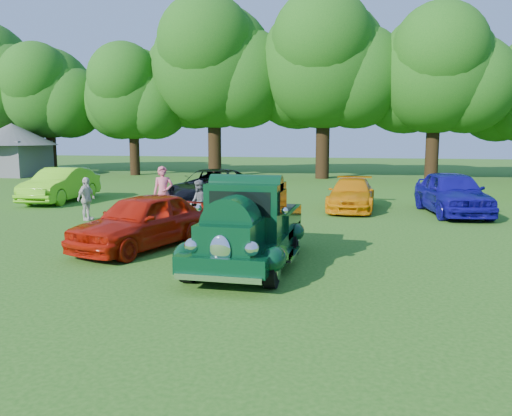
% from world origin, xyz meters
% --- Properties ---
extents(ground, '(120.00, 120.00, 0.00)m').
position_xyz_m(ground, '(0.00, 0.00, 0.00)').
color(ground, '#215313').
rests_on(ground, ground).
extents(hero_pickup, '(2.26, 4.85, 1.90)m').
position_xyz_m(hero_pickup, '(1.35, -0.67, 0.82)').
color(hero_pickup, black).
rests_on(hero_pickup, ground).
extents(red_convertible, '(2.81, 4.53, 1.44)m').
position_xyz_m(red_convertible, '(-1.78, 0.39, 0.72)').
color(red_convertible, '#A51507').
rests_on(red_convertible, ground).
extents(back_car_lime, '(1.95, 4.72, 1.52)m').
position_xyz_m(back_car_lime, '(-9.52, 8.31, 0.76)').
color(back_car_lime, '#5FC019').
rests_on(back_car_lime, ground).
extents(back_car_black, '(2.70, 5.64, 1.55)m').
position_xyz_m(back_car_black, '(-2.36, 8.28, 0.78)').
color(back_car_black, black).
rests_on(back_car_black, ground).
extents(back_car_orange, '(1.85, 4.33, 1.25)m').
position_xyz_m(back_car_orange, '(3.31, 8.66, 0.62)').
color(back_car_orange, orange).
rests_on(back_car_orange, ground).
extents(back_car_blue, '(2.67, 5.03, 1.63)m').
position_xyz_m(back_car_blue, '(7.03, 8.31, 0.82)').
color(back_car_blue, '#100B7D').
rests_on(back_car_blue, ground).
extents(spectator_pink, '(0.81, 0.70, 1.89)m').
position_xyz_m(spectator_pink, '(-3.01, 4.65, 0.94)').
color(spectator_pink, '#C45066').
rests_on(spectator_pink, ground).
extents(spectator_grey, '(0.86, 0.91, 1.49)m').
position_xyz_m(spectator_grey, '(-1.50, 4.08, 0.75)').
color(spectator_grey, slate).
rests_on(spectator_grey, ground).
extents(spectator_white, '(0.45, 0.91, 1.51)m').
position_xyz_m(spectator_white, '(-5.63, 4.05, 0.75)').
color(spectator_white, beige).
rests_on(spectator_white, ground).
extents(gazebo, '(6.40, 6.40, 3.90)m').
position_xyz_m(gazebo, '(-22.00, 21.00, 2.40)').
color(gazebo, '#535458').
rests_on(gazebo, ground).
extents(tree_line, '(63.45, 9.52, 12.33)m').
position_xyz_m(tree_line, '(-1.22, 24.03, 7.16)').
color(tree_line, black).
rests_on(tree_line, ground).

